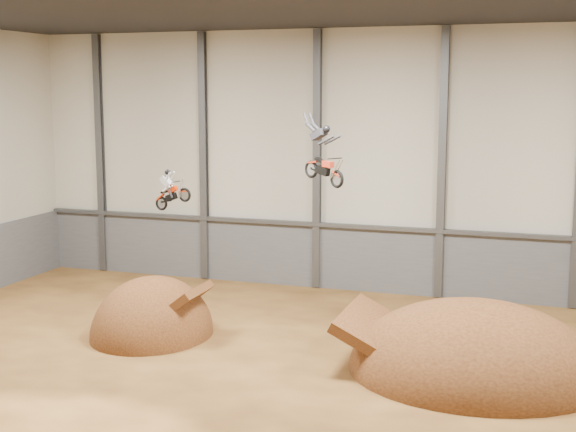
% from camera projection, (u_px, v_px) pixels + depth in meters
% --- Properties ---
extents(floor, '(40.00, 40.00, 0.00)m').
position_uv_depth(floor, '(289.00, 389.00, 29.26)').
color(floor, '#533316').
rests_on(floor, ground).
extents(back_wall, '(40.00, 0.10, 14.00)m').
position_uv_depth(back_wall, '(379.00, 162.00, 42.21)').
color(back_wall, beige).
rests_on(back_wall, ground).
extents(lower_band_back, '(39.80, 0.18, 3.50)m').
position_uv_depth(lower_band_back, '(377.00, 260.00, 42.94)').
color(lower_band_back, '#57585E').
rests_on(lower_band_back, ground).
extents(steel_rail, '(39.80, 0.35, 0.20)m').
position_uv_depth(steel_rail, '(377.00, 228.00, 42.52)').
color(steel_rail, '#47494F').
rests_on(steel_rail, lower_band_back).
extents(steel_column_0, '(0.40, 0.36, 13.90)m').
position_uv_depth(steel_column_0, '(100.00, 155.00, 47.24)').
color(steel_column_0, '#47494F').
rests_on(steel_column_0, ground).
extents(steel_column_1, '(0.40, 0.36, 13.90)m').
position_uv_depth(steel_column_1, '(204.00, 158.00, 45.15)').
color(steel_column_1, '#47494F').
rests_on(steel_column_1, ground).
extents(steel_column_2, '(0.40, 0.36, 13.90)m').
position_uv_depth(steel_column_2, '(317.00, 161.00, 43.07)').
color(steel_column_2, '#47494F').
rests_on(steel_column_2, ground).
extents(steel_column_3, '(0.40, 0.36, 13.90)m').
position_uv_depth(steel_column_3, '(442.00, 165.00, 40.98)').
color(steel_column_3, '#47494F').
rests_on(steel_column_3, ground).
extents(takeoff_ramp, '(5.26, 6.07, 5.26)m').
position_uv_depth(takeoff_ramp, '(153.00, 335.00, 35.66)').
color(takeoff_ramp, '#3D200F').
rests_on(takeoff_ramp, ground).
extents(landing_ramp, '(9.73, 8.60, 5.61)m').
position_uv_depth(landing_ramp, '(474.00, 373.00, 30.85)').
color(landing_ramp, '#3D200F').
rests_on(landing_ramp, ground).
extents(fmx_rider_a, '(2.43, 1.10, 2.24)m').
position_uv_depth(fmx_rider_a, '(175.00, 186.00, 33.66)').
color(fmx_rider_a, red).
extents(fmx_rider_b, '(3.43, 2.57, 3.13)m').
position_uv_depth(fmx_rider_b, '(323.00, 151.00, 32.87)').
color(fmx_rider_b, red).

